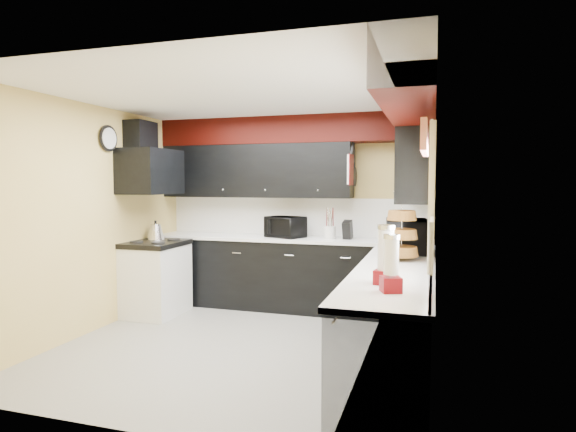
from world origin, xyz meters
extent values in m
plane|color=gray|center=(0.00, 0.00, 0.00)|extent=(3.60, 3.60, 0.00)
cube|color=#E0C666|center=(0.00, 1.80, 1.25)|extent=(3.60, 0.06, 2.50)
cube|color=#E0C666|center=(1.80, 0.00, 1.25)|extent=(0.06, 3.60, 2.50)
cube|color=#E0C666|center=(-1.80, 0.00, 1.25)|extent=(0.06, 3.60, 2.50)
cube|color=white|center=(0.00, 0.00, 2.50)|extent=(3.60, 3.60, 0.06)
cube|color=black|center=(0.00, 1.50, 0.45)|extent=(3.60, 0.60, 0.90)
cube|color=black|center=(1.50, -0.30, 0.45)|extent=(0.60, 3.00, 0.90)
cube|color=white|center=(0.00, 1.50, 0.92)|extent=(3.62, 0.64, 0.04)
cube|color=white|center=(1.50, -0.30, 0.92)|extent=(0.64, 3.02, 0.04)
cube|color=white|center=(0.00, 1.79, 1.19)|extent=(3.60, 0.02, 0.50)
cube|color=white|center=(1.79, 0.00, 1.19)|extent=(0.02, 3.60, 0.50)
cube|color=black|center=(-0.50, 1.62, 1.80)|extent=(2.60, 0.35, 0.70)
cube|color=black|center=(1.62, 0.90, 1.80)|extent=(0.35, 1.80, 0.70)
cube|color=black|center=(0.00, 1.62, 2.33)|extent=(3.60, 0.36, 0.35)
cube|color=black|center=(1.62, -0.18, 2.33)|extent=(0.36, 3.24, 0.35)
cube|color=white|center=(-1.50, 0.75, 0.43)|extent=(0.60, 0.75, 0.86)
cube|color=black|center=(-1.50, 0.75, 0.89)|extent=(0.62, 0.77, 0.06)
cube|color=black|center=(-1.55, 0.75, 1.78)|extent=(0.50, 0.78, 0.55)
cube|color=black|center=(-1.68, 0.75, 2.20)|extent=(0.24, 0.40, 0.40)
cube|color=red|center=(1.73, -0.90, 1.95)|extent=(0.04, 0.88, 0.20)
cube|color=white|center=(0.83, 1.30, 1.80)|extent=(0.03, 0.26, 0.35)
imported|color=black|center=(-0.04, 1.47, 1.07)|extent=(0.58, 0.54, 0.27)
imported|color=black|center=(1.55, 0.55, 1.11)|extent=(0.48, 0.65, 0.33)
cylinder|color=silver|center=(0.55, 1.46, 1.02)|extent=(0.18, 0.18, 0.16)
cube|color=black|center=(0.77, 1.49, 1.05)|extent=(0.11, 0.15, 0.23)
camera|label=1|loc=(1.80, -4.43, 1.65)|focal=30.00mm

